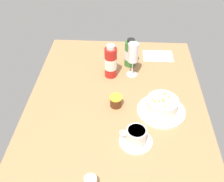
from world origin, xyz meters
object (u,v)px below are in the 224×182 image
Objects in this scene: cutlery_setting at (157,56)px; menu_card at (111,51)px; jam_jar at (117,101)px; coffee_cup at (136,136)px; sauce_bottle_green at (130,53)px; wine_glass at (133,54)px; creamer_jug at (91,182)px; porridge_bowl at (162,106)px; sauce_bottle_red at (111,62)px.

menu_card reaches higher than cutlery_setting.
cutlery_setting is at bearing -26.61° from jam_jar.
coffee_cup is 2.36× the size of jam_jar.
sauce_bottle_green reaches higher than coffee_cup.
wine_glass reaches higher than sauce_bottle_green.
coffee_cup reaches higher than cutlery_setting.
coffee_cup is 2.51× the size of creamer_jug.
menu_card is at bearing 12.67° from coffee_cup.
coffee_cup is 54.80cm from sauce_bottle_green.
wine_glass is at bearing -12.23° from creamer_jug.
porridge_bowl is 21.29cm from coffee_cup.
menu_card is at bearing 3.67° from sauce_bottle_red.
jam_jar is at bearing 153.39° from cutlery_setting.
cutlery_setting is 65.80cm from coffee_cup.
sauce_bottle_red is (-10.55, 10.11, 1.01)cm from sauce_bottle_green.
sauce_bottle_red reaches higher than jam_jar.
sauce_bottle_green reaches higher than creamer_jug.
wine_glass is (45.43, 1.48, 9.61)cm from coffee_cup.
coffee_cup is 22.48cm from jam_jar.
sauce_bottle_green is (75.01, -13.15, 5.16)cm from creamer_jug.
cutlery_setting is 1.96× the size of menu_card.
sauce_bottle_red is at bearing -176.33° from menu_card.
sauce_bottle_green is at bearing 21.28° from porridge_bowl.
creamer_jug is 68.21cm from wine_glass.
jam_jar is at bearing 81.45° from porridge_bowl.
porridge_bowl is at bearing -137.07° from sauce_bottle_red.
jam_jar is (20.80, 8.52, -0.42)cm from coffee_cup.
wine_glass is at bearing 1.86° from coffee_cup.
wine_glass is at bearing -15.96° from jam_jar.
cutlery_setting is 34.02cm from sauce_bottle_red.
porridge_bowl is at bearing -35.75° from creamer_jug.
sauce_bottle_green is at bearing -43.79° from sauce_bottle_red.
coffee_cup is 0.86× the size of sauce_bottle_green.
creamer_jug is (-38.19, 27.49, -1.33)cm from porridge_bowl.
coffee_cup is 46.46cm from wine_glass.
porridge_bowl is 20.50cm from jam_jar.
porridge_bowl is at bearing -33.46° from coffee_cup.
cutlery_setting is 0.94× the size of sauce_bottle_red.
jam_jar is (41.23, -7.23, 0.52)cm from creamer_jug.
wine_glass reaches higher than cutlery_setting.
creamer_jug is at bearing 142.37° from coffee_cup.
jam_jar is 0.66× the size of menu_card.
creamer_jug is 76.33cm from sauce_bottle_green.
creamer_jug is at bearing 170.06° from sauce_bottle_green.
creamer_jug is 0.30× the size of sauce_bottle_red.
menu_card reaches higher than jam_jar.
coffee_cup is at bearing -167.33° from menu_card.
sauce_bottle_green is at bearing 121.61° from cutlery_setting.
cutlery_setting is at bearing -1.93° from porridge_bowl.
cutlery_setting is at bearing -11.68° from coffee_cup.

